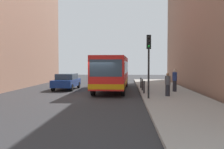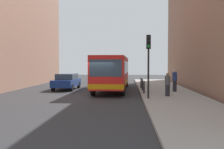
{
  "view_description": "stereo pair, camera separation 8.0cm",
  "coord_description": "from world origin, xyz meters",
  "px_view_note": "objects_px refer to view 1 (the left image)",
  "views": [
    {
      "loc": [
        2.15,
        -19.06,
        2.38
      ],
      "look_at": [
        0.92,
        2.74,
        1.52
      ],
      "focal_mm": 42.74,
      "sensor_mm": 36.0,
      "label": 1
    },
    {
      "loc": [
        2.23,
        -19.05,
        2.38
      ],
      "look_at": [
        0.92,
        2.74,
        1.52
      ],
      "focal_mm": 42.74,
      "sensor_mm": 36.0,
      "label": 2
    }
  ],
  "objects_px": {
    "traffic_light": "(149,54)",
    "pedestrian_mid_sidewalk": "(175,80)",
    "bollard_near": "(144,87)",
    "bollard_far": "(141,83)",
    "pedestrian_near_signal": "(168,85)",
    "car_beside_bus": "(67,81)",
    "bus": "(112,71)",
    "bollard_mid": "(142,85)"
  },
  "relations": [
    {
      "from": "pedestrian_near_signal",
      "to": "pedestrian_mid_sidewalk",
      "type": "bearing_deg",
      "value": -104.87
    },
    {
      "from": "bollard_near",
      "to": "pedestrian_mid_sidewalk",
      "type": "bearing_deg",
      "value": 29.96
    },
    {
      "from": "bollard_near",
      "to": "bus",
      "type": "bearing_deg",
      "value": 125.94
    },
    {
      "from": "bollard_far",
      "to": "pedestrian_mid_sidewalk",
      "type": "relative_size",
      "value": 0.53
    },
    {
      "from": "bollard_near",
      "to": "pedestrian_near_signal",
      "type": "relative_size",
      "value": 0.59
    },
    {
      "from": "bollard_near",
      "to": "car_beside_bus",
      "type": "bearing_deg",
      "value": 149.1
    },
    {
      "from": "bollard_far",
      "to": "pedestrian_mid_sidewalk",
      "type": "distance_m",
      "value": 4.1
    },
    {
      "from": "bollard_near",
      "to": "pedestrian_mid_sidewalk",
      "type": "relative_size",
      "value": 0.53
    },
    {
      "from": "pedestrian_near_signal",
      "to": "pedestrian_mid_sidewalk",
      "type": "relative_size",
      "value": 0.89
    },
    {
      "from": "traffic_light",
      "to": "bollard_far",
      "type": "distance_m",
      "value": 7.99
    },
    {
      "from": "bollard_far",
      "to": "bollard_mid",
      "type": "bearing_deg",
      "value": -90.0
    },
    {
      "from": "traffic_light",
      "to": "pedestrian_mid_sidewalk",
      "type": "height_order",
      "value": "traffic_light"
    },
    {
      "from": "car_beside_bus",
      "to": "traffic_light",
      "type": "relative_size",
      "value": 1.08
    },
    {
      "from": "pedestrian_near_signal",
      "to": "bollard_near",
      "type": "bearing_deg",
      "value": -44.51
    },
    {
      "from": "traffic_light",
      "to": "pedestrian_near_signal",
      "type": "relative_size",
      "value": 2.54
    },
    {
      "from": "bollard_near",
      "to": "bollard_far",
      "type": "height_order",
      "value": "same"
    },
    {
      "from": "bus",
      "to": "bollard_mid",
      "type": "xyz_separation_m",
      "value": [
        2.61,
        -1.28,
        -1.1
      ]
    },
    {
      "from": "traffic_light",
      "to": "pedestrian_near_signal",
      "type": "distance_m",
      "value": 2.82
    },
    {
      "from": "bus",
      "to": "pedestrian_near_signal",
      "type": "distance_m",
      "value": 6.75
    },
    {
      "from": "bus",
      "to": "bollard_near",
      "type": "height_order",
      "value": "bus"
    },
    {
      "from": "pedestrian_near_signal",
      "to": "car_beside_bus",
      "type": "bearing_deg",
      "value": -31.32
    },
    {
      "from": "traffic_light",
      "to": "bollard_far",
      "type": "relative_size",
      "value": 4.32
    },
    {
      "from": "car_beside_bus",
      "to": "bollard_mid",
      "type": "xyz_separation_m",
      "value": [
        6.91,
        -1.81,
        -0.16
      ]
    },
    {
      "from": "car_beside_bus",
      "to": "bollard_mid",
      "type": "bearing_deg",
      "value": 166.79
    },
    {
      "from": "traffic_light",
      "to": "bollard_near",
      "type": "bearing_deg",
      "value": 91.92
    },
    {
      "from": "bollard_far",
      "to": "bus",
      "type": "bearing_deg",
      "value": -158.22
    },
    {
      "from": "bollard_near",
      "to": "bollard_mid",
      "type": "relative_size",
      "value": 1.0
    },
    {
      "from": "traffic_light",
      "to": "pedestrian_mid_sidewalk",
      "type": "bearing_deg",
      "value": 61.1
    },
    {
      "from": "car_beside_bus",
      "to": "bus",
      "type": "bearing_deg",
      "value": 174.39
    },
    {
      "from": "car_beside_bus",
      "to": "bollard_far",
      "type": "bearing_deg",
      "value": -174.31
    },
    {
      "from": "bus",
      "to": "bollard_far",
      "type": "relative_size",
      "value": 11.67
    },
    {
      "from": "car_beside_bus",
      "to": "pedestrian_near_signal",
      "type": "height_order",
      "value": "pedestrian_near_signal"
    },
    {
      "from": "bollard_near",
      "to": "pedestrian_near_signal",
      "type": "distance_m",
      "value": 2.3
    },
    {
      "from": "bus",
      "to": "traffic_light",
      "type": "height_order",
      "value": "traffic_light"
    },
    {
      "from": "bollard_near",
      "to": "pedestrian_mid_sidewalk",
      "type": "xyz_separation_m",
      "value": [
        2.56,
        1.48,
        0.43
      ]
    },
    {
      "from": "car_beside_bus",
      "to": "traffic_light",
      "type": "distance_m",
      "value": 10.24
    },
    {
      "from": "bollard_mid",
      "to": "traffic_light",
      "type": "bearing_deg",
      "value": -88.92
    },
    {
      "from": "pedestrian_near_signal",
      "to": "bollard_mid",
      "type": "bearing_deg",
      "value": -65.85
    },
    {
      "from": "bollard_far",
      "to": "pedestrian_near_signal",
      "type": "relative_size",
      "value": 0.59
    },
    {
      "from": "traffic_light",
      "to": "bollard_near",
      "type": "relative_size",
      "value": 4.32
    },
    {
      "from": "car_beside_bus",
      "to": "pedestrian_near_signal",
      "type": "bearing_deg",
      "value": 146.9
    },
    {
      "from": "pedestrian_mid_sidewalk",
      "to": "traffic_light",
      "type": "bearing_deg",
      "value": 57.15
    }
  ]
}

